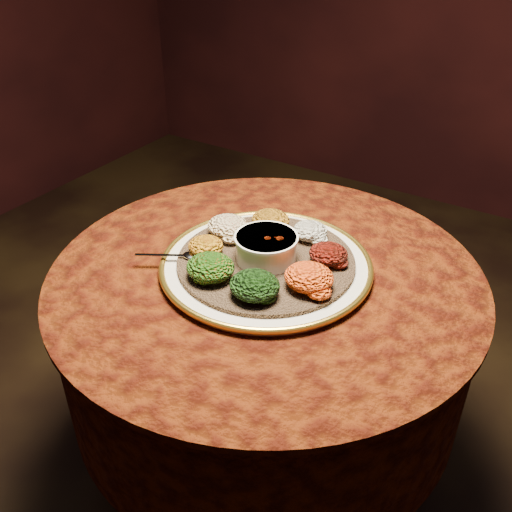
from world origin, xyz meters
The scene contains 13 objects.
table centered at (0.00, 0.00, 0.55)m, with size 0.96×0.96×0.73m.
platter centered at (0.00, 0.00, 0.75)m, with size 0.50×0.50×0.02m.
injera centered at (0.00, 0.00, 0.76)m, with size 0.39×0.39×0.01m, color brown.
stew_bowl centered at (0.00, 0.00, 0.80)m, with size 0.14×0.14×0.06m.
spoon centered at (-0.15, -0.08, 0.77)m, with size 0.13×0.08×0.01m.
portion_ayib centered at (0.04, 0.13, 0.78)m, with size 0.08×0.08×0.04m, color beige.
portion_kitfo centered at (0.12, 0.07, 0.78)m, with size 0.08×0.08×0.04m, color black.
portion_tikil centered at (0.13, -0.04, 0.79)m, with size 0.10×0.10×0.05m, color #AC610E.
portion_gomen centered at (0.05, -0.12, 0.79)m, with size 0.10×0.10×0.05m, color black.
portion_mixveg centered at (-0.06, -0.12, 0.79)m, with size 0.10×0.10×0.05m, color #AC290B.
portion_kik centered at (-0.13, -0.05, 0.78)m, with size 0.08×0.08×0.04m, color #BA7910.
portion_timatim centered at (-0.13, 0.05, 0.79)m, with size 0.10×0.09×0.05m, color maroon.
portion_shiro centered at (-0.06, 0.12, 0.78)m, with size 0.09×0.09×0.04m, color #9E5F13.
Camera 1 is at (0.53, -0.89, 1.45)m, focal length 40.00 mm.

